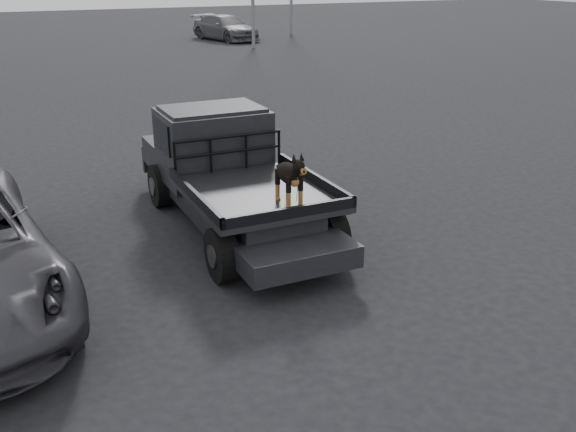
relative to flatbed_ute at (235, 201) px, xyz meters
name	(u,v)px	position (x,y,z in m)	size (l,w,h in m)	color
ground	(317,289)	(0.22, -2.47, -0.46)	(120.00, 120.00, 0.00)	black
flatbed_ute	(235,201)	(0.00, 0.00, 0.00)	(2.00, 5.40, 0.92)	black
ute_cab	(213,133)	(0.00, 0.95, 0.90)	(1.72, 1.30, 0.88)	black
headache_rack	(229,154)	(0.00, 0.20, 0.74)	(1.80, 0.08, 0.55)	black
dog	(289,178)	(0.21, -1.60, 0.83)	(0.32, 0.60, 0.74)	black
distant_car_b	(225,28)	(9.50, 26.51, 0.23)	(1.92, 4.73, 1.37)	#4B4A50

